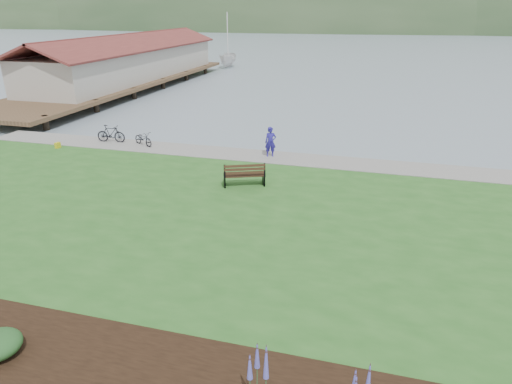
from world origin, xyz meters
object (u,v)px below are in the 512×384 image
bicycle_a (143,139)px  sailboat (228,67)px  park_bench (244,174)px  person (271,139)px

bicycle_a → sailboat: bearing=39.0°
park_bench → sailboat: sailboat is taller
park_bench → bicycle_a: (-7.54, 4.67, -0.15)m
park_bench → person: bearing=66.5°
park_bench → sailboat: (-15.82, 44.36, -0.96)m
bicycle_a → sailboat: size_ratio=0.07×
bicycle_a → sailboat: sailboat is taller
park_bench → bicycle_a: 8.87m
park_bench → sailboat: size_ratio=0.08×
park_bench → sailboat: 47.10m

